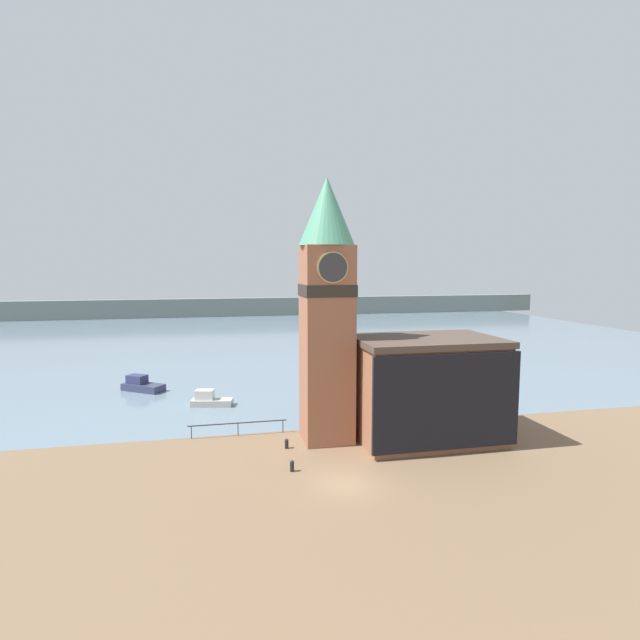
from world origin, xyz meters
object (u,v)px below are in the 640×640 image
pier_building (426,388)px  mooring_bollard_near (287,443)px  clock_tower (327,303)px  boat_near (210,400)px  mooring_bollard_far (292,465)px  boat_far (142,385)px

pier_building → mooring_bollard_near: bearing=179.1°
clock_tower → boat_near: size_ratio=4.85×
mooring_bollard_near → mooring_bollard_far: (-0.27, -4.35, 0.01)m
boat_near → pier_building: bearing=-26.2°
pier_building → mooring_bollard_near: (-11.30, 0.18, -3.74)m
boat_near → mooring_bollard_far: bearing=-60.6°
pier_building → mooring_bollard_near: 11.90m
clock_tower → boat_near: 18.37m
pier_building → boat_far: size_ratio=2.29×
pier_building → mooring_bollard_far: 12.85m
mooring_bollard_far → pier_building: bearing=19.8°
clock_tower → mooring_bollard_near: size_ratio=27.35×
clock_tower → boat_near: clock_tower is taller
boat_far → mooring_bollard_near: (13.26, -21.08, -0.22)m
boat_near → mooring_bollard_near: bearing=-54.4°
pier_building → boat_near: pier_building is taller
clock_tower → boat_far: bearing=130.2°
pier_building → mooring_bollard_near: size_ratio=15.17×
mooring_bollard_far → boat_near: bearing=107.4°
boat_far → clock_tower: bearing=-15.1°
mooring_bollard_far → clock_tower: bearing=56.6°
clock_tower → mooring_bollard_far: (-3.73, -5.65, -10.57)m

